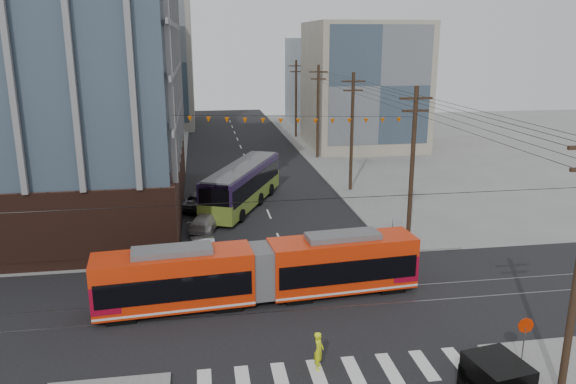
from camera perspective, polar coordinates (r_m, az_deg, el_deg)
name	(u,v)px	position (r m, az deg, el deg)	size (l,w,h in m)	color
ground	(321,338)	(27.90, 3.37, -14.60)	(160.00, 160.00, 0.00)	slate
bg_bldg_nw_near	(105,78)	(76.63, -18.13, 10.91)	(18.00, 16.00, 18.00)	#8C99A5
bg_bldg_ne_near	(363,86)	(74.94, 7.65, 10.67)	(14.00, 14.00, 16.00)	gray
bg_bldg_nw_far	(142,64)	(96.05, -14.58, 12.52)	(16.00, 18.00, 20.00)	gray
bg_bldg_ne_far	(340,82)	(94.77, 5.32, 11.08)	(16.00, 16.00, 14.00)	#8C99A5
utility_pole_far	(296,99)	(81.22, 0.82, 9.38)	(0.30, 0.30, 11.00)	black
streetcar	(261,272)	(30.74, -2.76, -8.11)	(17.52, 2.46, 3.38)	red
city_bus	(243,185)	(47.98, -4.63, 0.70)	(2.81, 12.95, 3.67)	#24143A
parked_car_silver	(203,247)	(37.54, -8.63, -5.50)	(1.42, 4.08, 1.34)	#A8ABB2
parked_car_white	(206,221)	(42.72, -8.33, -2.97)	(1.73, 4.25, 1.23)	#B3ABAC
parked_car_grey	(200,200)	(48.03, -8.90, -0.83)	(2.30, 4.99, 1.39)	#4F5356
pedestrian	(319,351)	(25.22, 3.14, -15.80)	(0.64, 0.42, 1.76)	#E9F917
stop_sign	(523,346)	(26.86, 22.78, -14.26)	(0.72, 0.72, 2.36)	#BE2100
jersey_barrier	(398,234)	(40.82, 11.08, -4.23)	(1.00, 4.44, 0.89)	gray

